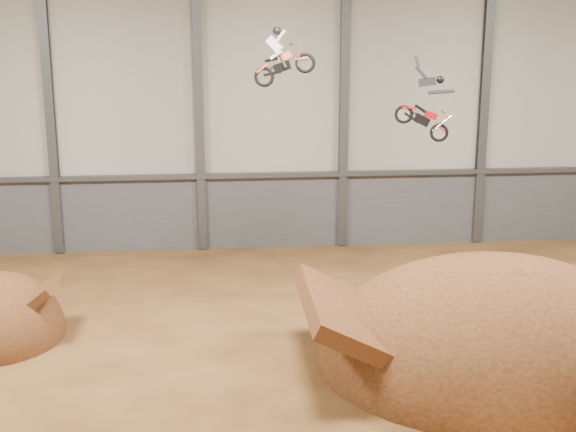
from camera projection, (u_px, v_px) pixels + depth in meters
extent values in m
plane|color=#4B2C14|center=(309.00, 388.00, 24.20)|extent=(40.00, 40.00, 0.00)
cube|color=#B3AD9E|center=(272.00, 100.00, 36.90)|extent=(40.00, 0.10, 14.00)
cube|color=#4D4F54|center=(272.00, 211.00, 38.12)|extent=(39.80, 0.18, 3.50)
cube|color=#47494F|center=(272.00, 175.00, 37.52)|extent=(39.80, 0.35, 0.20)
cube|color=#47494F|center=(49.00, 103.00, 35.82)|extent=(0.40, 0.36, 13.90)
cube|color=#47494F|center=(199.00, 102.00, 36.41)|extent=(0.40, 0.36, 13.90)
cube|color=#47494F|center=(344.00, 100.00, 37.00)|extent=(0.40, 0.36, 13.90)
cube|color=#47494F|center=(484.00, 99.00, 37.59)|extent=(0.40, 0.36, 13.90)
ellipsoid|color=#3B1F0E|center=(495.00, 361.00, 26.01)|extent=(11.73, 10.38, 6.77)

